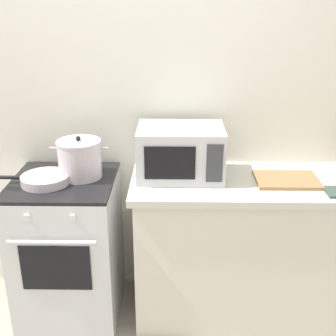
{
  "coord_description": "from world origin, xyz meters",
  "views": [
    {
      "loc": [
        0.3,
        -1.77,
        1.94
      ],
      "look_at": [
        0.27,
        0.6,
        1.0
      ],
      "focal_mm": 47.56,
      "sensor_mm": 36.0,
      "label": 1
    }
  ],
  "objects_px": {
    "stock_pot": "(80,159)",
    "cutting_board": "(287,180)",
    "microwave": "(180,152)",
    "frying_pan": "(44,179)",
    "stove": "(69,248)"
  },
  "relations": [
    {
      "from": "stock_pot",
      "to": "microwave",
      "type": "xyz_separation_m",
      "value": [
        0.59,
        0.02,
        0.04
      ]
    },
    {
      "from": "cutting_board",
      "to": "frying_pan",
      "type": "bearing_deg",
      "value": -178.05
    },
    {
      "from": "stock_pot",
      "to": "frying_pan",
      "type": "height_order",
      "value": "stock_pot"
    },
    {
      "from": "stove",
      "to": "cutting_board",
      "type": "height_order",
      "value": "cutting_board"
    },
    {
      "from": "stock_pot",
      "to": "cutting_board",
      "type": "xyz_separation_m",
      "value": [
        1.21,
        -0.06,
        -0.1
      ]
    },
    {
      "from": "frying_pan",
      "to": "cutting_board",
      "type": "height_order",
      "value": "frying_pan"
    },
    {
      "from": "stove",
      "to": "microwave",
      "type": "distance_m",
      "value": 0.92
    },
    {
      "from": "frying_pan",
      "to": "microwave",
      "type": "xyz_separation_m",
      "value": [
        0.78,
        0.13,
        0.12
      ]
    },
    {
      "from": "stove",
      "to": "stock_pot",
      "type": "xyz_separation_m",
      "value": [
        0.1,
        0.06,
        0.57
      ]
    },
    {
      "from": "stock_pot",
      "to": "microwave",
      "type": "bearing_deg",
      "value": 2.09
    },
    {
      "from": "stove",
      "to": "microwave",
      "type": "relative_size",
      "value": 1.84
    },
    {
      "from": "frying_pan",
      "to": "cutting_board",
      "type": "xyz_separation_m",
      "value": [
        1.39,
        0.05,
        -0.02
      ]
    },
    {
      "from": "stove",
      "to": "cutting_board",
      "type": "bearing_deg",
      "value": 0.05
    },
    {
      "from": "stock_pot",
      "to": "frying_pan",
      "type": "relative_size",
      "value": 0.72
    },
    {
      "from": "stove",
      "to": "stock_pot",
      "type": "height_order",
      "value": "stock_pot"
    }
  ]
}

